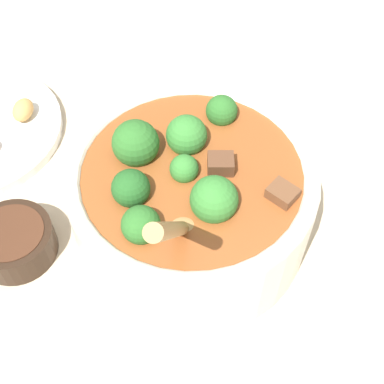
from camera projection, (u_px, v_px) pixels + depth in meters
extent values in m
plane|color=#C6B293|center=(192.00, 229.00, 0.56)|extent=(4.00, 4.00, 0.00)
cylinder|color=white|center=(192.00, 203.00, 0.52)|extent=(0.23, 0.23, 0.09)
torus|color=white|center=(192.00, 173.00, 0.49)|extent=(0.23, 0.23, 0.02)
cylinder|color=brown|center=(192.00, 194.00, 0.51)|extent=(0.21, 0.21, 0.07)
sphere|color=#2D6B28|center=(136.00, 143.00, 0.49)|extent=(0.04, 0.04, 0.04)
cylinder|color=#6B9956|center=(138.00, 165.00, 0.51)|extent=(0.02, 0.02, 0.02)
sphere|color=#387F33|center=(214.00, 199.00, 0.45)|extent=(0.04, 0.04, 0.04)
cylinder|color=#6B9956|center=(213.00, 219.00, 0.48)|extent=(0.01, 0.01, 0.02)
sphere|color=#387F33|center=(184.00, 171.00, 0.48)|extent=(0.03, 0.03, 0.03)
cylinder|color=#6B9956|center=(185.00, 184.00, 0.49)|extent=(0.01, 0.01, 0.01)
sphere|color=#235B23|center=(131.00, 188.00, 0.46)|extent=(0.03, 0.03, 0.03)
cylinder|color=#6B9956|center=(133.00, 205.00, 0.48)|extent=(0.01, 0.01, 0.02)
sphere|color=#387F33|center=(189.00, 135.00, 0.50)|extent=(0.04, 0.04, 0.04)
cylinder|color=#6B9956|center=(190.00, 155.00, 0.52)|extent=(0.01, 0.01, 0.02)
sphere|color=#2D6B28|center=(222.00, 111.00, 0.52)|extent=(0.03, 0.03, 0.03)
cylinder|color=#6B9956|center=(221.00, 127.00, 0.54)|extent=(0.01, 0.01, 0.01)
sphere|color=#2D6B28|center=(141.00, 225.00, 0.44)|extent=(0.03, 0.03, 0.03)
cylinder|color=#6B9956|center=(143.00, 240.00, 0.46)|extent=(0.01, 0.01, 0.02)
cube|color=brown|center=(221.00, 165.00, 0.48)|extent=(0.03, 0.02, 0.02)
cube|color=brown|center=(282.00, 196.00, 0.47)|extent=(0.03, 0.03, 0.02)
ellipsoid|color=#A87A47|center=(183.00, 228.00, 0.45)|extent=(0.04, 0.03, 0.01)
cylinder|color=#A87A47|center=(171.00, 230.00, 0.37)|extent=(0.04, 0.10, 0.15)
cylinder|color=black|center=(14.00, 241.00, 0.53)|extent=(0.08, 0.08, 0.03)
cylinder|color=#472819|center=(11.00, 234.00, 0.52)|extent=(0.07, 0.07, 0.01)
ellipsoid|color=tan|center=(23.00, 110.00, 0.63)|extent=(0.03, 0.04, 0.02)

